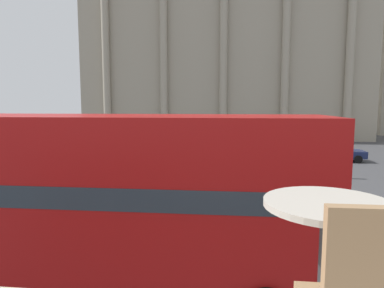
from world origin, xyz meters
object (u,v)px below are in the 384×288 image
object	(u,v)px
double_decker_bus	(77,196)
plaza_building_left	(224,40)
car_navy	(335,152)
cafe_dining_table	(327,241)
pedestrian_white	(242,146)
traffic_light_mid	(306,139)

from	to	relation	value
double_decker_bus	plaza_building_left	bearing A→B (deg)	87.73
double_decker_bus	car_navy	distance (m)	23.19
double_decker_bus	car_navy	world-z (taller)	double_decker_bus
double_decker_bus	plaza_building_left	size ratio (longest dim) A/B	0.31
car_navy	double_decker_bus	bearing A→B (deg)	16.84
cafe_dining_table	car_navy	bearing A→B (deg)	73.10
plaza_building_left	pedestrian_white	bearing A→B (deg)	-84.66
double_decker_bus	car_navy	bearing A→B (deg)	61.40
double_decker_bus	plaza_building_left	distance (m)	41.34
cafe_dining_table	plaza_building_left	xyz separation A→B (m)	(-1.09, 45.56, 9.19)
plaza_building_left	car_navy	size ratio (longest dim) A/B	8.66
cafe_dining_table	traffic_light_mid	xyz separation A→B (m)	(4.23, 19.48, -1.41)
traffic_light_mid	double_decker_bus	bearing A→B (deg)	-120.54
plaza_building_left	car_navy	xyz separation A→B (m)	(8.89, -19.88, -12.25)
double_decker_bus	plaza_building_left	world-z (taller)	plaza_building_left
double_decker_bus	cafe_dining_table	xyz separation A→B (m)	(3.89, -5.71, 1.44)
cafe_dining_table	plaza_building_left	size ratio (longest dim) A/B	0.02
plaza_building_left	pedestrian_white	world-z (taller)	plaza_building_left
plaza_building_left	car_navy	bearing A→B (deg)	-65.92
traffic_light_mid	cafe_dining_table	bearing A→B (deg)	-102.25
double_decker_bus	car_navy	xyz separation A→B (m)	(11.69, 19.96, -1.62)
double_decker_bus	plaza_building_left	xyz separation A→B (m)	(2.81, 39.85, 10.63)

